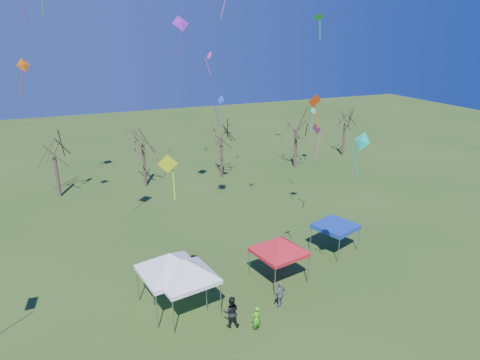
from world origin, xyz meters
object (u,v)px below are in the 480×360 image
Objects in this scene: tree_1 at (52,139)px; tent_white_west at (170,257)px; person_green at (256,319)px; person_grey at (280,295)px; tent_red at (279,240)px; tent_blue at (335,227)px; tree_2 at (141,127)px; tree_5 at (346,112)px; tree_3 at (221,123)px; tree_4 at (297,117)px; tent_white_mid at (185,263)px; person_dark at (231,312)px.

tent_white_west is at bearing -75.10° from tree_1.
person_green is 0.94× the size of person_grey.
tent_blue is (5.70, 1.97, -1.00)m from tent_red.
tree_2 is at bearing 117.60° from tent_blue.
tree_1 reaches higher than tent_red.
tent_red is at bearing -133.08° from tree_5.
tree_4 is (9.32, -0.04, -0.02)m from tree_3.
person_green is (2.97, -3.23, -2.36)m from tent_white_mid.
tree_4 is 5.03× the size of person_green.
person_green is at bearing -132.68° from tree_5.
person_green is at bearing -123.62° from tree_4.
tent_white_mid is 5.92m from person_grey.
person_grey is at bearing -23.77° from tent_white_west.
tree_1 is 27.36m from tent_blue.
tent_white_west reaches higher than tent_blue.
tree_1 is at bearing 178.58° from tree_4.
tree_3 reaches higher than tent_white_west.
person_green is (1.02, -25.50, -5.51)m from tree_2.
person_dark reaches higher than person_green.
person_green is at bearing -130.29° from tent_red.
tree_1 is 0.92× the size of tree_2.
tree_3 is 24.43m from tent_white_mid.
tree_5 is (8.37, 2.06, -0.33)m from tree_4.
tent_white_mid is 4.98m from person_green.
tree_2 is 4.42× the size of person_dark.
person_grey is (5.82, -2.56, -2.42)m from tent_white_west.
tree_2 reaches higher than tree_4.
tent_red is at bearing -125.31° from person_dark.
tent_red is (-13.25, -21.05, -3.15)m from tree_4.
tree_3 is 24.84m from person_grey.
tent_white_mid is at bearing -30.78° from person_dark.
person_grey is at bearing -160.93° from person_green.
tree_2 reaches higher than person_grey.
tent_white_mid is at bearing -74.02° from tree_1.
tree_2 is 21.86m from tent_white_west.
tree_3 is (16.80, -0.60, 0.29)m from tree_1.
tree_2 reaches higher than tent_white_mid.
person_grey is at bearing -82.40° from tree_2.
tent_blue is (18.57, -19.72, -3.88)m from tree_1.
tent_white_west is 1.33× the size of tent_blue.
tree_2 is 4.89× the size of person_grey.
tree_5 is 36.97m from tent_white_west.
person_green is (-16.70, -25.12, -5.28)m from tree_4.
tent_red is 2.57× the size of person_green.
tree_3 is at bearing -173.48° from tree_5.
tree_1 reaches higher than person_green.
tent_white_west is 6.80m from person_grey.
tent_blue is 1.83× the size of person_dark.
tree_4 is at bearing -0.26° from tree_3.
person_green is at bearing -69.93° from tree_1.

